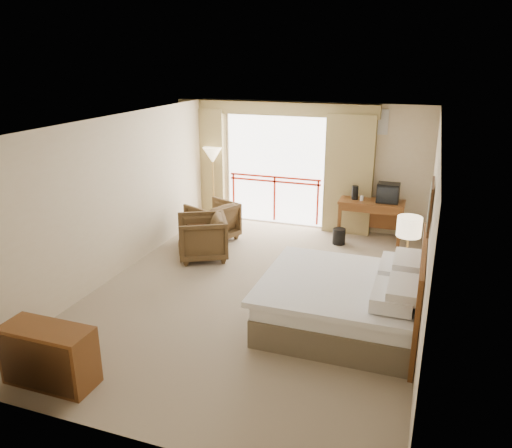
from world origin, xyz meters
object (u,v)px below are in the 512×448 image
at_px(armchair_near, 203,258).
at_px(armchair_far, 213,239).
at_px(desk, 372,209).
at_px(tv, 388,193).
at_px(dresser, 49,356).
at_px(wastebasket, 339,236).
at_px(table_lamp, 409,227).
at_px(bed, 345,301).
at_px(side_table, 196,230).
at_px(nightstand, 404,276).
at_px(floor_lamp, 213,158).

bearing_deg(armchair_near, armchair_far, 164.19).
relative_size(desk, tv, 3.01).
bearing_deg(armchair_far, dresser, 25.82).
bearing_deg(wastebasket, dresser, -112.51).
xyz_separation_m(table_lamp, desk, (-0.82, 2.27, -0.44)).
height_order(bed, table_lamp, table_lamp).
bearing_deg(side_table, nightstand, -9.70).
bearing_deg(bed, armchair_near, 151.51).
relative_size(bed, floor_lamp, 1.26).
xyz_separation_m(nightstand, tv, (-0.52, 2.25, 0.75)).
relative_size(table_lamp, armchair_far, 0.77).
bearing_deg(table_lamp, side_table, 171.00).
relative_size(armchair_far, floor_lamp, 0.51).
distance_m(bed, armchair_far, 4.08).
xyz_separation_m(tv, armchair_near, (-3.13, -2.00, -1.03)).
relative_size(desk, armchair_near, 1.44).
xyz_separation_m(armchair_near, side_table, (-0.33, 0.42, 0.38)).
bearing_deg(armchair_near, tv, 93.86).
distance_m(table_lamp, wastebasket, 2.43).
height_order(desk, floor_lamp, floor_lamp).
relative_size(nightstand, wastebasket, 1.78).
height_order(tv, wastebasket, tv).
bearing_deg(floor_lamp, armchair_near, -71.54).
relative_size(side_table, floor_lamp, 0.33).
bearing_deg(dresser, table_lamp, 41.54).
xyz_separation_m(nightstand, wastebasket, (-1.37, 1.83, -0.12)).
bearing_deg(side_table, tv, 24.43).
distance_m(tv, wastebasket, 1.29).
xyz_separation_m(wastebasket, floor_lamp, (-3.00, 0.59, 1.29)).
height_order(desk, armchair_near, desk).
bearing_deg(dresser, armchair_near, 85.12).
distance_m(table_lamp, desk, 2.45).
xyz_separation_m(wastebasket, side_table, (-2.61, -1.15, 0.22)).
xyz_separation_m(desk, armchair_far, (-3.05, -1.08, -0.65)).
bearing_deg(table_lamp, desk, 109.83).
xyz_separation_m(nightstand, dresser, (-3.68, -3.75, 0.07)).
height_order(tv, dresser, tv).
bearing_deg(wastebasket, bed, -78.39).
height_order(nightstand, table_lamp, table_lamp).
height_order(bed, floor_lamp, floor_lamp).
bearing_deg(wastebasket, armchair_far, -166.65).
xyz_separation_m(bed, armchair_far, (-3.15, 2.57, -0.38)).
height_order(side_table, dresser, dresser).
height_order(nightstand, dresser, dresser).
distance_m(desk, floor_lamp, 3.64).
bearing_deg(bed, tv, 86.78).
bearing_deg(armchair_near, bed, 32.87).
xyz_separation_m(wastebasket, armchair_far, (-2.50, -0.59, -0.16)).
bearing_deg(nightstand, side_table, 170.45).
distance_m(wastebasket, armchair_near, 2.77).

